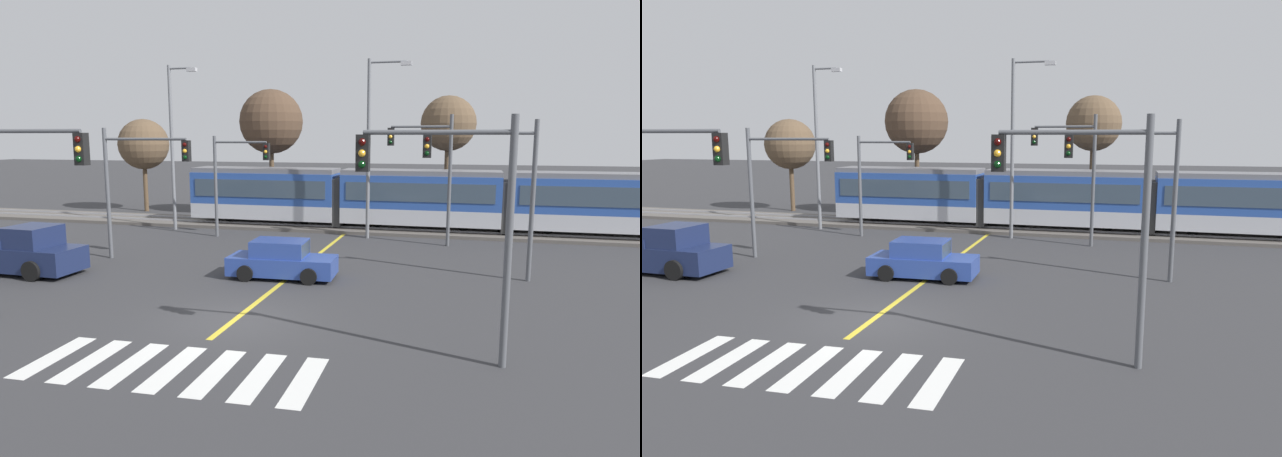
# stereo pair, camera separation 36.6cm
# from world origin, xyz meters

# --- Properties ---
(ground_plane) EXTENTS (200.00, 200.00, 0.00)m
(ground_plane) POSITION_xyz_m (0.00, 0.00, 0.00)
(ground_plane) COLOR #333335
(track_bed) EXTENTS (120.00, 4.00, 0.18)m
(track_bed) POSITION_xyz_m (0.00, 17.83, 0.09)
(track_bed) COLOR #56514C
(track_bed) RESTS_ON ground
(rail_near) EXTENTS (120.00, 0.08, 0.10)m
(rail_near) POSITION_xyz_m (0.00, 17.11, 0.23)
(rail_near) COLOR #939399
(rail_near) RESTS_ON track_bed
(rail_far) EXTENTS (120.00, 0.08, 0.10)m
(rail_far) POSITION_xyz_m (0.00, 18.55, 0.23)
(rail_far) COLOR #939399
(rail_far) RESTS_ON track_bed
(light_rail_tram) EXTENTS (28.00, 2.64, 3.43)m
(light_rail_tram) POSITION_xyz_m (4.09, 17.82, 2.05)
(light_rail_tram) COLOR #B7BAC1
(light_rail_tram) RESTS_ON track_bed
(crosswalk_stripe_0) EXTENTS (0.64, 2.81, 0.01)m
(crosswalk_stripe_0) POSITION_xyz_m (-3.30, -3.87, 0.00)
(crosswalk_stripe_0) COLOR silver
(crosswalk_stripe_0) RESTS_ON ground
(crosswalk_stripe_1) EXTENTS (0.64, 2.81, 0.01)m
(crosswalk_stripe_1) POSITION_xyz_m (-2.20, -3.84, 0.00)
(crosswalk_stripe_1) COLOR silver
(crosswalk_stripe_1) RESTS_ON ground
(crosswalk_stripe_2) EXTENTS (0.64, 2.81, 0.01)m
(crosswalk_stripe_2) POSITION_xyz_m (-1.10, -3.81, 0.00)
(crosswalk_stripe_2) COLOR silver
(crosswalk_stripe_2) RESTS_ON ground
(crosswalk_stripe_3) EXTENTS (0.64, 2.81, 0.01)m
(crosswalk_stripe_3) POSITION_xyz_m (0.00, -3.77, 0.00)
(crosswalk_stripe_3) COLOR silver
(crosswalk_stripe_3) RESTS_ON ground
(crosswalk_stripe_4) EXTENTS (0.64, 2.81, 0.01)m
(crosswalk_stripe_4) POSITION_xyz_m (1.10, -3.74, 0.00)
(crosswalk_stripe_4) COLOR silver
(crosswalk_stripe_4) RESTS_ON ground
(crosswalk_stripe_5) EXTENTS (0.64, 2.81, 0.01)m
(crosswalk_stripe_5) POSITION_xyz_m (2.20, -3.71, 0.00)
(crosswalk_stripe_5) COLOR silver
(crosswalk_stripe_5) RESTS_ON ground
(crosswalk_stripe_6) EXTENTS (0.64, 2.81, 0.01)m
(crosswalk_stripe_6) POSITION_xyz_m (3.30, -3.68, 0.00)
(crosswalk_stripe_6) COLOR silver
(crosswalk_stripe_6) RESTS_ON ground
(lane_centre_line) EXTENTS (0.20, 17.60, 0.01)m
(lane_centre_line) POSITION_xyz_m (0.00, 7.03, 0.00)
(lane_centre_line) COLOR gold
(lane_centre_line) RESTS_ON ground
(sedan_crossing) EXTENTS (4.27, 2.06, 1.52)m
(sedan_crossing) POSITION_xyz_m (-0.24, 5.38, 0.70)
(sedan_crossing) COLOR #284293
(sedan_crossing) RESTS_ON ground
(pickup_truck) EXTENTS (5.45, 2.34, 1.98)m
(pickup_truck) POSITION_xyz_m (-10.85, 3.46, 0.84)
(pickup_truck) COLOR #192347
(pickup_truck) RESTS_ON ground
(traffic_light_mid_left) EXTENTS (4.25, 0.38, 5.91)m
(traffic_light_mid_left) POSITION_xyz_m (-7.57, 6.94, 3.92)
(traffic_light_mid_left) COLOR #515459
(traffic_light_mid_left) RESTS_ON ground
(traffic_light_far_left) EXTENTS (3.25, 0.38, 5.56)m
(traffic_light_far_left) POSITION_xyz_m (-5.62, 13.44, 3.70)
(traffic_light_far_left) COLOR #515459
(traffic_light_far_left) RESTS_ON ground
(traffic_light_mid_right) EXTENTS (4.25, 0.38, 6.18)m
(traffic_light_mid_right) POSITION_xyz_m (7.72, 7.29, 4.08)
(traffic_light_mid_right) COLOR #515459
(traffic_light_mid_right) RESTS_ON ground
(traffic_light_near_right) EXTENTS (3.75, 0.38, 6.06)m
(traffic_light_near_right) POSITION_xyz_m (6.48, -1.67, 4.01)
(traffic_light_near_right) COLOR #515459
(traffic_light_near_right) RESTS_ON ground
(traffic_light_near_left) EXTENTS (3.75, 0.38, 6.07)m
(traffic_light_near_left) POSITION_xyz_m (-6.00, -1.66, 4.04)
(traffic_light_near_left) COLOR #515459
(traffic_light_near_left) RESTS_ON ground
(traffic_light_far_right) EXTENTS (3.25, 0.38, 6.62)m
(traffic_light_far_right) POSITION_xyz_m (4.84, 13.83, 4.25)
(traffic_light_far_right) COLOR #515459
(traffic_light_far_right) RESTS_ON ground
(street_lamp_west) EXTENTS (1.82, 0.28, 9.58)m
(street_lamp_west) POSITION_xyz_m (-10.04, 15.02, 5.33)
(street_lamp_west) COLOR slate
(street_lamp_west) RESTS_ON ground
(street_lamp_centre) EXTENTS (2.31, 0.28, 9.57)m
(street_lamp_centre) POSITION_xyz_m (1.69, 15.07, 5.39)
(street_lamp_centre) COLOR slate
(street_lamp_centre) RESTS_ON ground
(bare_tree_far_west) EXTENTS (3.68, 3.68, 6.79)m
(bare_tree_far_west) POSITION_xyz_m (-16.46, 22.17, 4.93)
(bare_tree_far_west) COLOR brown
(bare_tree_far_west) RESTS_ON ground
(bare_tree_west) EXTENTS (4.35, 4.35, 8.69)m
(bare_tree_west) POSITION_xyz_m (-6.41, 21.83, 6.49)
(bare_tree_west) COLOR brown
(bare_tree_west) RESTS_ON ground
(bare_tree_east) EXTENTS (3.44, 3.44, 8.05)m
(bare_tree_east) POSITION_xyz_m (5.42, 21.54, 6.28)
(bare_tree_east) COLOR brown
(bare_tree_east) RESTS_ON ground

